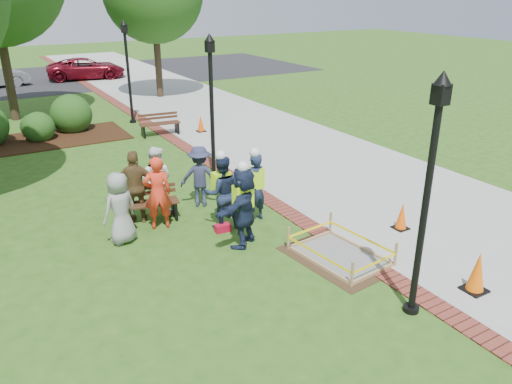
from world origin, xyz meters
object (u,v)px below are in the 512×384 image
lamp_near (429,182)px  hivis_worker_b (255,185)px  hivis_worker_a (243,204)px  hivis_worker_c (222,190)px  wet_concrete_pad (340,248)px  cone_front (477,273)px  bench_near (147,211)px

lamp_near → hivis_worker_b: lamp_near is taller
hivis_worker_a → hivis_worker_c: hivis_worker_a is taller
wet_concrete_pad → hivis_worker_a: (-1.48, 1.60, 0.74)m
wet_concrete_pad → hivis_worker_c: size_ratio=1.27×
wet_concrete_pad → lamp_near: size_ratio=0.58×
wet_concrete_pad → cone_front: bearing=-59.4°
hivis_worker_b → hivis_worker_c: bearing=176.0°
wet_concrete_pad → cone_front: 2.71m
bench_near → hivis_worker_c: (1.46, -1.24, 0.69)m
cone_front → hivis_worker_a: size_ratio=0.42×
lamp_near → hivis_worker_b: 5.00m
wet_concrete_pad → hivis_worker_c: 3.11m
hivis_worker_a → hivis_worker_c: size_ratio=1.02×
hivis_worker_a → hivis_worker_b: 1.30m
hivis_worker_b → hivis_worker_a: bearing=-131.7°
bench_near → lamp_near: size_ratio=0.38×
lamp_near → hivis_worker_a: bearing=109.6°
wet_concrete_pad → lamp_near: bearing=-93.7°
bench_near → hivis_worker_b: (2.33, -1.30, 0.67)m
lamp_near → hivis_worker_b: (-0.47, 4.73, -1.54)m
cone_front → hivis_worker_b: hivis_worker_b is taller
hivis_worker_a → hivis_worker_c: bearing=90.5°
lamp_near → hivis_worker_a: 4.27m
bench_near → cone_front: bearing=-55.1°
wet_concrete_pad → hivis_worker_b: 2.73m
hivis_worker_c → lamp_near: bearing=-74.3°
cone_front → wet_concrete_pad: bearing=120.6°
hivis_worker_a → wet_concrete_pad: bearing=-47.2°
cone_front → lamp_near: bearing=173.8°
lamp_near → hivis_worker_a: lamp_near is taller
cone_front → hivis_worker_c: hivis_worker_c is taller
cone_front → hivis_worker_a: 4.89m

